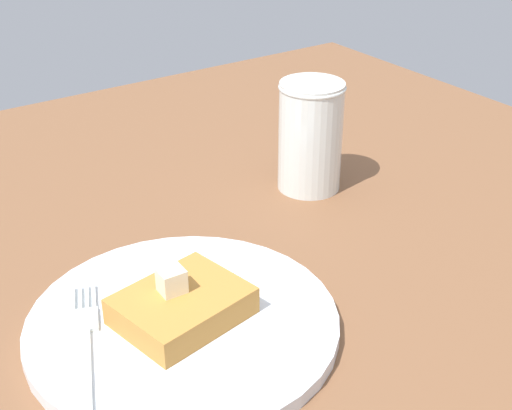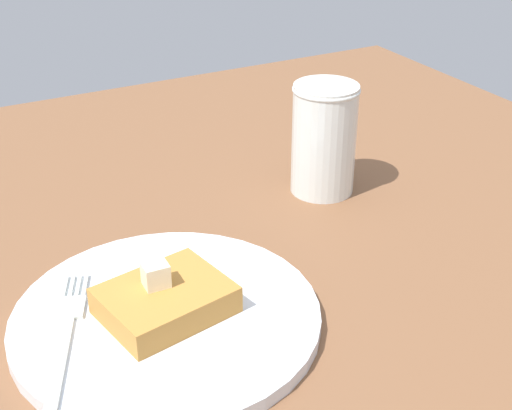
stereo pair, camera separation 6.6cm
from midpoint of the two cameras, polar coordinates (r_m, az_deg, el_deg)
table_surface at (r=64.59cm, az=-2.80°, el=-6.32°), size 106.34×106.34×2.03cm
plate at (r=57.84cm, az=-9.14°, el=-9.41°), size 24.78×24.78×1.20cm
toast_slice_center at (r=56.83cm, az=-9.27°, el=-8.08°), size 9.29×10.90×2.31cm
butter_pat_primary at (r=55.99cm, az=-10.13°, el=-6.09°), size 1.84×2.03×1.97cm
fork at (r=56.80cm, az=-16.86°, el=-10.37°), size 15.39×7.28×0.36cm
syrup_jar at (r=76.21cm, az=1.91°, el=5.23°), size 7.05×7.05×11.96cm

